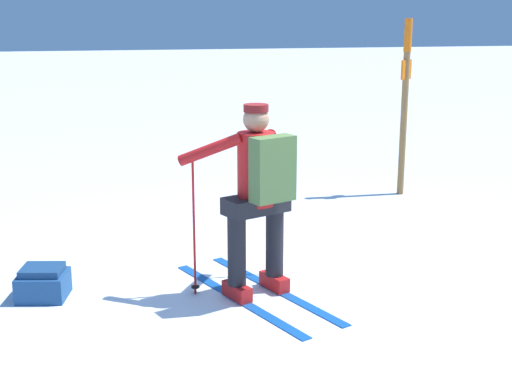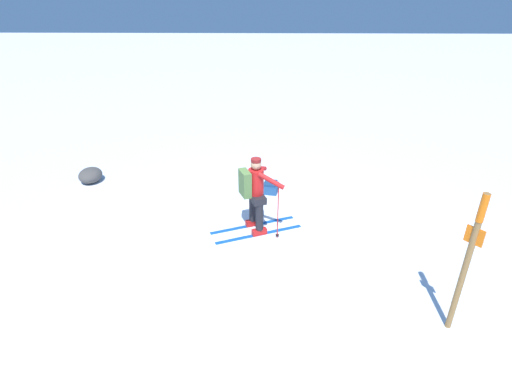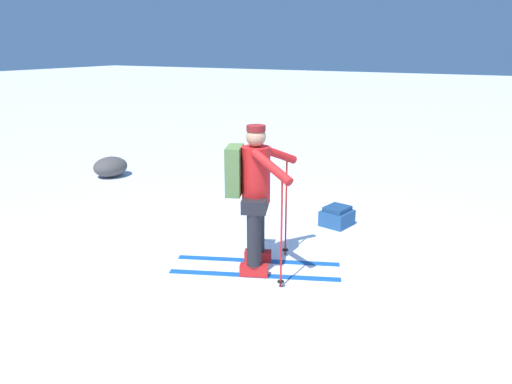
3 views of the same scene
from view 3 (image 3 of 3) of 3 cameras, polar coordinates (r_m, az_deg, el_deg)
The scene contains 4 objects.
ground_plane at distance 5.17m, azimuth -1.42°, elevation -10.89°, with size 80.00×80.00×0.00m, color white.
skier at distance 5.26m, azimuth -0.29°, elevation 0.16°, with size 1.18×1.89×1.59m.
dropped_backpack at distance 6.88m, azimuth 9.23°, elevation -2.78°, with size 0.45×0.43×0.27m.
rock_boulder at distance 9.69m, azimuth -16.30°, elevation 2.79°, with size 0.67×0.57×0.37m, color #474442.
Camera 3 is at (-3.97, -2.30, 2.38)m, focal length 35.00 mm.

